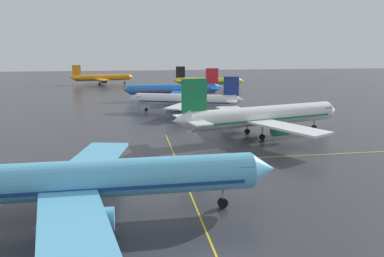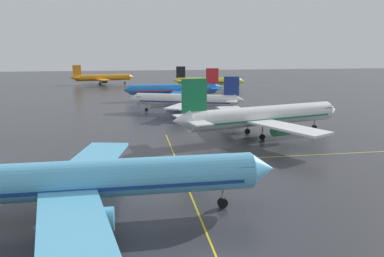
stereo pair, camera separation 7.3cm
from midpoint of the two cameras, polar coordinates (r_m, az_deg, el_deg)
name	(u,v)px [view 1 (the left image)]	position (r m, az deg, el deg)	size (l,w,h in m)	color
airliner_front_gate	(91,180)	(40.37, -15.77, -7.78)	(40.80, 35.34, 12.73)	#5BB7E5
airliner_second_row	(261,116)	(76.94, 10.88, 1.93)	(40.07, 34.11, 12.60)	white
airliner_third_row	(186,100)	(104.96, -0.94, 4.50)	(32.96, 28.23, 10.57)	white
airliner_far_left_stand	(174,89)	(131.80, -2.81, 6.20)	(36.25, 31.38, 11.30)	blue
airliner_far_right_stand	(208,81)	(169.27, 2.49, 7.45)	(33.16, 28.18, 10.36)	yellow
airliner_distant_taxiway	(102,78)	(197.88, -14.06, 7.79)	(32.83, 27.99, 10.23)	orange
taxiway_markings	(194,201)	(44.40, 0.21, -11.45)	(134.72, 70.62, 0.01)	yellow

